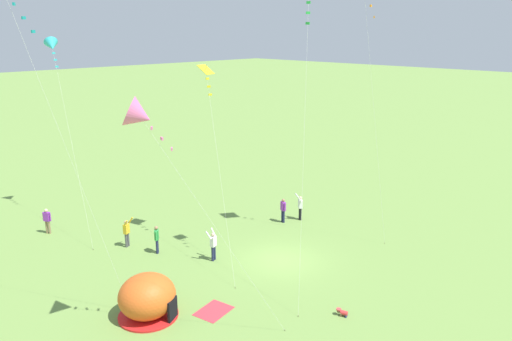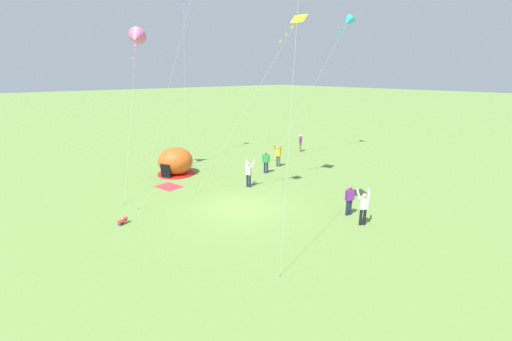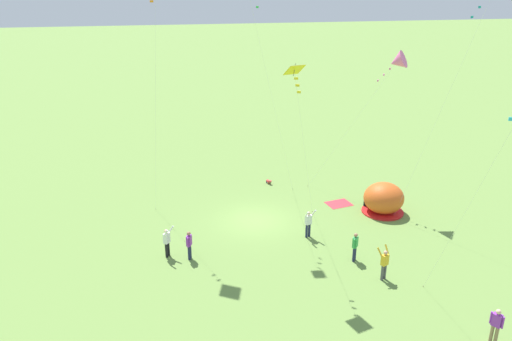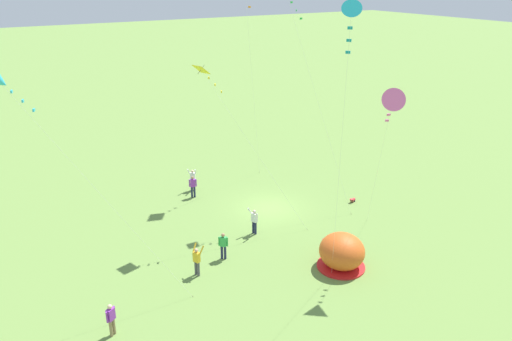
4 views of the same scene
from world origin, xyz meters
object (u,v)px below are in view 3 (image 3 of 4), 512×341
person_far_back (308,222)px  kite_pink (397,62)px  toddler_crawling (269,182)px  popup_tent (384,199)px  kite_yellow (295,77)px  person_flying_kite (167,241)px  person_strolling (189,244)px  person_near_tent (496,324)px  person_with_toddler (355,245)px  person_center_field (384,263)px

person_far_back → kite_pink: kite_pink is taller
toddler_crawling → kite_pink: kite_pink is taller
popup_tent → kite_yellow: kite_yellow is taller
person_flying_kite → person_strolling: (-1.21, 0.53, -0.03)m
person_flying_kite → person_near_tent: person_flying_kite is taller
person_flying_kite → person_far_back: same height
popup_tent → toddler_crawling: 9.13m
popup_tent → person_far_back: (6.01, 2.33, 0.00)m
person_far_back → kite_pink: size_ratio=0.18×
person_near_tent → person_with_toddler: 8.31m
person_flying_kite → person_with_toddler: bearing=165.8°
popup_tent → person_flying_kite: (14.53, 2.89, 0.00)m
kite_pink → toddler_crawling: bearing=-32.1°
popup_tent → person_far_back: popup_tent is taller
person_far_back → kite_yellow: bearing=52.4°
person_near_tent → kite_yellow: bearing=-51.4°
popup_tent → person_near_tent: size_ratio=1.63×
person_flying_kite → person_near_tent: bearing=143.1°
toddler_crawling → person_near_tent: person_near_tent is taller
kite_yellow → toddler_crawling: bearing=-96.9°
person_center_field → person_strolling: person_center_field is taller
toddler_crawling → person_strolling: size_ratio=0.32×
person_with_toddler → popup_tent: bearing=-128.0°
toddler_crawling → kite_pink: bearing=147.9°
kite_yellow → person_far_back: bearing=-127.6°
person_flying_kite → person_with_toddler: person_flying_kite is taller
popup_tent → person_center_field: (3.51, 7.55, 0.00)m
person_strolling → person_with_toddler: same height
toddler_crawling → person_strolling: bearing=55.0°
person_center_field → person_strolling: bearing=-22.9°
popup_tent → person_with_toddler: popup_tent is taller
popup_tent → kite_yellow: bearing=30.6°
person_near_tent → person_far_back: bearing=-64.8°
kite_yellow → popup_tent: bearing=-149.4°
person_far_back → person_with_toddler: bearing=118.6°
person_with_toddler → kite_yellow: kite_yellow is taller
kite_pink → person_center_field: bearing=64.6°
person_with_toddler → person_far_back: (1.72, -3.16, 0.03)m
person_strolling → kite_pink: bearing=-159.8°
toddler_crawling → person_center_field: size_ratio=0.29×
person_flying_kite → person_near_tent: size_ratio=1.10×
person_near_tent → kite_pink: 17.46m
popup_tent → person_far_back: bearing=21.2°
person_with_toddler → kite_pink: size_ratio=0.16×
popup_tent → person_near_tent: 13.13m
popup_tent → person_flying_kite: size_ratio=1.49×
person_strolling → person_near_tent: 15.71m
popup_tent → kite_pink: kite_pink is taller
person_near_tent → toddler_crawling: bearing=-74.4°
popup_tent → kite_pink: (-0.94, -1.83, 8.83)m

